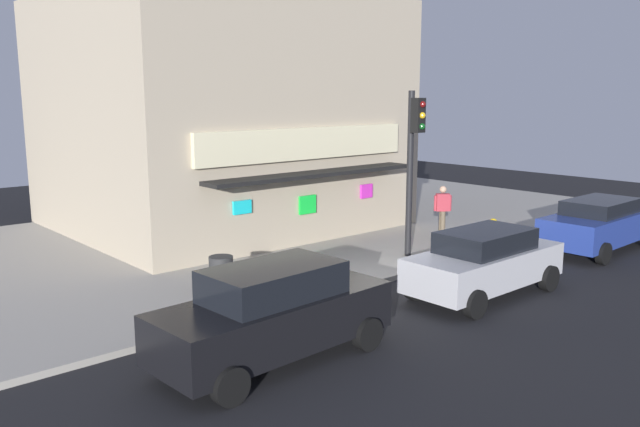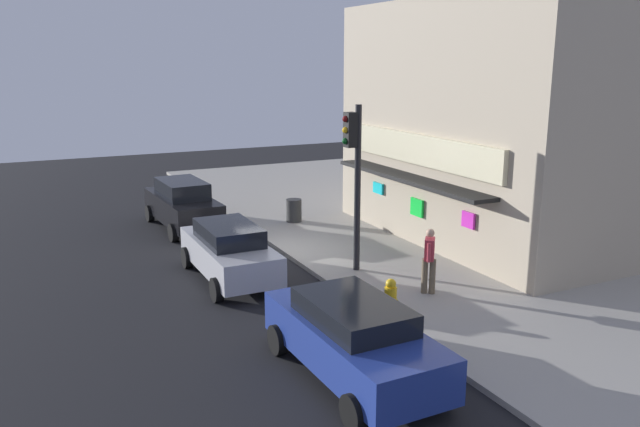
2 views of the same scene
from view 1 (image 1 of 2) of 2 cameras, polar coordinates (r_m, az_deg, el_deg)
The scene contains 10 objects.
ground_plane at distance 16.48m, azimuth 4.93°, elevation -6.36°, with size 49.11×49.11×0.00m, color black.
sidewalk at distance 21.51m, azimuth -8.14°, elevation -2.22°, with size 32.74×13.48×0.14m, color #A39E93.
corner_building at distance 23.52m, azimuth -8.76°, elevation 8.54°, with size 10.40×10.36×7.75m.
traffic_light at distance 18.47m, azimuth 8.19°, elevation 5.42°, with size 0.32×0.58×4.71m.
fire_hydrant at distance 20.90m, azimuth 14.92°, elevation -1.56°, with size 0.54×0.30×0.81m.
trash_can at distance 15.62m, azimuth -8.66°, elevation -5.25°, with size 0.57×0.57×0.85m, color #2D2D2D.
pedestrian at distance 21.18m, azimuth 10.69°, elevation 0.32°, with size 0.50×0.45×1.72m.
parked_car_black at distance 11.77m, azimuth -4.09°, elevation -8.71°, with size 4.61×2.08×1.78m.
parked_car_silver at distance 15.95m, azimuth 14.24°, elevation -4.13°, with size 4.32×1.91×1.60m.
parked_car_blue at distance 21.68m, azimuth 23.30°, elevation -0.81°, with size 4.58×2.08×1.59m.
Camera 1 is at (-11.43, -10.87, 4.78)m, focal length 36.48 mm.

